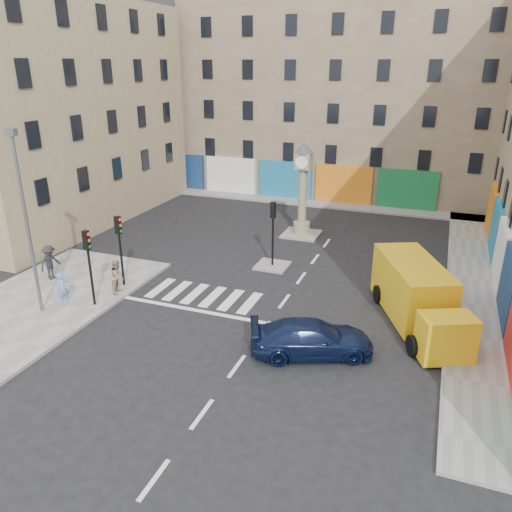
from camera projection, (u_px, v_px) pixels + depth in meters
The scene contains 18 objects.
ground at pixel (255, 341), 20.98m from camera, with size 120.00×120.00×0.00m, color black.
sidewalk_left at pixel (16, 316), 22.84m from camera, with size 7.00×16.00×0.15m, color gray.
sidewalk_right at pixel (473, 279), 26.79m from camera, with size 2.60×30.00×0.15m, color gray.
sidewalk_far at pixel (305, 202), 41.61m from camera, with size 32.00×2.40×0.15m, color gray.
island_near at pixel (272, 266), 28.59m from camera, with size 1.80×1.80×0.12m, color gray.
island_far at pixel (301, 234), 33.81m from camera, with size 2.40×2.40×0.12m, color gray.
building_far at pixel (326, 92), 43.60m from camera, with size 32.00×10.00×17.00m, color gray.
building_left at pixel (63, 115), 34.99m from camera, with size 8.00×20.00×15.00m, color tan.
traffic_light_left_near at pixel (89, 256), 22.94m from camera, with size 0.28×0.22×3.70m.
traffic_light_left_far at pixel (119, 240), 25.03m from camera, with size 0.28×0.22×3.70m.
traffic_light_island at pixel (273, 224), 27.67m from camera, with size 0.28×0.22×3.70m.
lamp_post at pixel (25, 215), 21.56m from camera, with size 0.50×0.25×8.30m.
clock_pillar at pixel (303, 184), 32.54m from camera, with size 1.20×1.20×6.10m.
navy_sedan at pixel (312, 338), 19.81m from camera, with size 1.98×4.88×1.42m, color black.
yellow_van at pixel (417, 296), 22.12m from camera, with size 4.85×7.36×2.59m.
pedestrian_blue at pixel (63, 289), 23.63m from camera, with size 0.57×0.38×1.57m, color #5791C8.
pedestrian_tan at pixel (118, 276), 24.78m from camera, with size 0.85×0.66×1.74m, color #957A5B.
pedestrian_dark at pixel (50, 262), 26.29m from camera, with size 1.22×0.70×1.89m, color black.
Camera 1 is at (6.50, -17.05, 10.96)m, focal length 35.00 mm.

